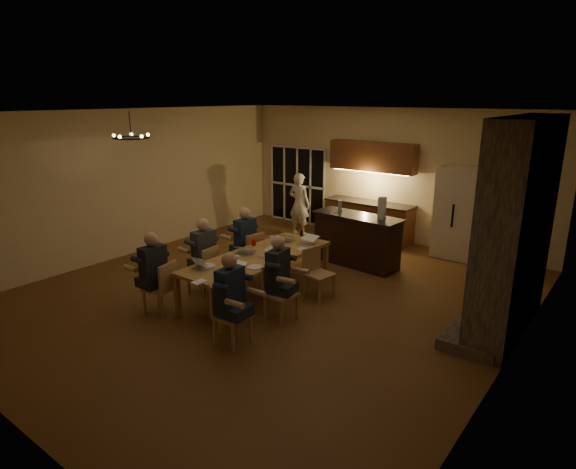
{
  "coord_description": "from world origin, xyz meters",
  "views": [
    {
      "loc": [
        5.17,
        -6.22,
        3.47
      ],
      "look_at": [
        0.16,
        0.3,
        1.08
      ],
      "focal_mm": 30.0,
      "sensor_mm": 36.0,
      "label": 1
    }
  ],
  "objects_px": {
    "chair_left_near": "(159,287)",
    "mug_back": "(272,239)",
    "standing_person": "(299,204)",
    "redcup_mid": "(254,242)",
    "chair_left_mid": "(203,270)",
    "person_left_mid": "(204,255)",
    "laptop_c": "(246,246)",
    "refrigerator": "(458,213)",
    "person_right_mid": "(278,277)",
    "person_left_near": "(154,273)",
    "plate_left": "(208,266)",
    "bar_island": "(357,240)",
    "dining_table": "(259,276)",
    "plate_near": "(255,267)",
    "bar_bottle": "(340,206)",
    "chandelier": "(131,138)",
    "chair_right_mid": "(281,294)",
    "chair_right_far": "(319,274)",
    "redcup_near": "(217,279)",
    "can_silver": "(232,265)",
    "laptop_f": "(307,239)",
    "laptop_d": "(268,252)",
    "laptop_b": "(232,267)",
    "person_right_near": "(231,299)",
    "bar_blender": "(382,208)",
    "chair_left_far": "(249,253)",
    "laptop_a": "(205,261)",
    "laptop_e": "(287,235)",
    "mug_mid": "(283,247)",
    "plate_far": "(304,249)",
    "mug_front": "(237,258)",
    "can_cola": "(301,233)"
  },
  "relations": [
    {
      "from": "chair_right_mid",
      "to": "laptop_b",
      "type": "relative_size",
      "value": 2.78
    },
    {
      "from": "person_left_mid",
      "to": "plate_near",
      "type": "distance_m",
      "value": 1.26
    },
    {
      "from": "chair_right_far",
      "to": "standing_person",
      "type": "height_order",
      "value": "standing_person"
    },
    {
      "from": "chair_left_mid",
      "to": "chair_right_far",
      "type": "distance_m",
      "value": 2.11
    },
    {
      "from": "mug_front",
      "to": "refrigerator",
      "type": "bearing_deg",
      "value": 65.85
    },
    {
      "from": "person_right_mid",
      "to": "laptop_d",
      "type": "xyz_separation_m",
      "value": [
        -0.62,
        0.51,
        0.17
      ]
    },
    {
      "from": "chair_right_far",
      "to": "chandelier",
      "type": "distance_m",
      "value": 4.09
    },
    {
      "from": "person_right_near",
      "to": "dining_table",
      "type": "bearing_deg",
      "value": 24.55
    },
    {
      "from": "chair_right_mid",
      "to": "chair_right_far",
      "type": "distance_m",
      "value": 1.1
    },
    {
      "from": "bar_bottle",
      "to": "standing_person",
      "type": "bearing_deg",
      "value": 150.43
    },
    {
      "from": "dining_table",
      "to": "person_left_mid",
      "type": "xyz_separation_m",
      "value": [
        -0.89,
        -0.45,
        0.31
      ]
    },
    {
      "from": "standing_person",
      "to": "laptop_f",
      "type": "distance_m",
      "value": 3.34
    },
    {
      "from": "chair_left_mid",
      "to": "chair_left_far",
      "type": "distance_m",
      "value": 1.2
    },
    {
      "from": "person_left_mid",
      "to": "mug_back",
      "type": "relative_size",
      "value": 13.8
    },
    {
      "from": "chandelier",
      "to": "bar_bottle",
      "type": "bearing_deg",
      "value": 57.91
    },
    {
      "from": "bar_island",
      "to": "laptop_f",
      "type": "height_order",
      "value": "bar_island"
    },
    {
      "from": "bar_island",
      "to": "dining_table",
      "type": "bearing_deg",
      "value": -98.27
    },
    {
      "from": "standing_person",
      "to": "redcup_mid",
      "type": "distance_m",
      "value": 3.48
    },
    {
      "from": "standing_person",
      "to": "laptop_f",
      "type": "height_order",
      "value": "standing_person"
    },
    {
      "from": "redcup_near",
      "to": "can_silver",
      "type": "height_order",
      "value": "same"
    },
    {
      "from": "laptop_c",
      "to": "laptop_f",
      "type": "height_order",
      "value": "same"
    },
    {
      "from": "bar_bottle",
      "to": "plate_near",
      "type": "bearing_deg",
      "value": -84.9
    },
    {
      "from": "chair_right_mid",
      "to": "plate_far",
      "type": "xyz_separation_m",
      "value": [
        -0.48,
        1.27,
        0.31
      ]
    },
    {
      "from": "chair_left_mid",
      "to": "person_left_mid",
      "type": "height_order",
      "value": "person_left_mid"
    },
    {
      "from": "standing_person",
      "to": "plate_near",
      "type": "distance_m",
      "value": 4.64
    },
    {
      "from": "person_right_near",
      "to": "plate_near",
      "type": "relative_size",
      "value": 5.58
    },
    {
      "from": "laptop_f",
      "to": "mug_mid",
      "type": "xyz_separation_m",
      "value": [
        -0.2,
        -0.47,
        -0.06
      ]
    },
    {
      "from": "bar_island",
      "to": "person_right_near",
      "type": "relative_size",
      "value": 1.37
    },
    {
      "from": "laptop_d",
      "to": "laptop_f",
      "type": "distance_m",
      "value": 1.01
    },
    {
      "from": "laptop_a",
      "to": "laptop_b",
      "type": "bearing_deg",
      "value": -147.36
    },
    {
      "from": "chair_left_near",
      "to": "mug_back",
      "type": "height_order",
      "value": "chair_left_near"
    },
    {
      "from": "laptop_a",
      "to": "laptop_b",
      "type": "distance_m",
      "value": 0.56
    },
    {
      "from": "chair_left_far",
      "to": "mug_back",
      "type": "bearing_deg",
      "value": 118.01
    },
    {
      "from": "laptop_e",
      "to": "chair_right_far",
      "type": "bearing_deg",
      "value": 143.71
    },
    {
      "from": "standing_person",
      "to": "plate_left",
      "type": "distance_m",
      "value": 4.77
    },
    {
      "from": "refrigerator",
      "to": "person_right_mid",
      "type": "xyz_separation_m",
      "value": [
        -1.2,
        -4.81,
        -0.31
      ]
    },
    {
      "from": "bar_island",
      "to": "can_cola",
      "type": "bearing_deg",
      "value": -118.73
    },
    {
      "from": "dining_table",
      "to": "chair_left_far",
      "type": "distance_m",
      "value": 1.07
    },
    {
      "from": "chair_left_near",
      "to": "laptop_c",
      "type": "distance_m",
      "value": 1.69
    },
    {
      "from": "person_left_near",
      "to": "person_left_mid",
      "type": "distance_m",
      "value": 1.12
    },
    {
      "from": "chair_right_mid",
      "to": "laptop_c",
      "type": "relative_size",
      "value": 2.78
    },
    {
      "from": "bar_island",
      "to": "can_cola",
      "type": "relative_size",
      "value": 15.79
    },
    {
      "from": "person_right_near",
      "to": "plate_left",
      "type": "relative_size",
      "value": 5.91
    },
    {
      "from": "dining_table",
      "to": "person_left_mid",
      "type": "height_order",
      "value": "person_left_mid"
    },
    {
      "from": "bar_bottle",
      "to": "bar_blender",
      "type": "bearing_deg",
      "value": -3.04
    },
    {
      "from": "refrigerator",
      "to": "chair_left_mid",
      "type": "xyz_separation_m",
      "value": [
        -2.92,
        -4.85,
        -0.55
      ]
    },
    {
      "from": "chair_left_near",
      "to": "laptop_d",
      "type": "bearing_deg",
      "value": 134.0
    },
    {
      "from": "laptop_c",
      "to": "plate_far",
      "type": "relative_size",
      "value": 1.4
    },
    {
      "from": "standing_person",
      "to": "redcup_near",
      "type": "bearing_deg",
      "value": 108.33
    },
    {
      "from": "person_right_near",
      "to": "redcup_near",
      "type": "bearing_deg",
      "value": 62.47
    }
  ]
}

